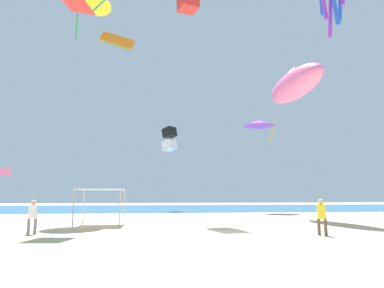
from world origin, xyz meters
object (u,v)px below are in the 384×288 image
Objects in this scene: person_central at (322,214)px; kite_delta_yellow at (93,0)px; kite_delta_purple at (260,123)px; kite_inflatable_pink at (294,85)px; kite_diamond_red at (78,8)px; kite_box_black at (169,139)px; person_leftmost at (33,214)px; kite_parafoil_orange at (117,41)px; canopy_tent at (101,191)px.

kite_delta_yellow is at bearing -5.52° from person_central.
kite_delta_purple is at bearing -64.88° from person_central.
kite_inflatable_pink is (3.15, 9.39, 9.61)m from person_central.
kite_inflatable_pink is 2.93× the size of kite_diamond_red.
kite_box_black is at bearing -40.01° from person_central.
kite_inflatable_pink is (16.84, 7.50, 9.64)m from person_leftmost.
person_central is at bearing -22.63° from kite_inflatable_pink.
person_leftmost is 0.34× the size of kite_delta_purple.
person_central is 19.55m from kite_diamond_red.
kite_inflatable_pink is 1.60× the size of kite_delta_purple.
kite_inflatable_pink is (16.50, -17.84, -11.61)m from kite_parafoil_orange.
kite_box_black is at bearing 74.75° from canopy_tent.
person_leftmost is at bearing -70.09° from kite_inflatable_pink.
kite_parafoil_orange is at bearing -108.90° from person_leftmost.
person_leftmost is 26.21m from kite_delta_purple.
kite_box_black is 1.09× the size of kite_diamond_red.
kite_box_black is 0.60× the size of kite_parafoil_orange.
person_central is at bearing -166.82° from kite_delta_yellow.
kite_box_black reaches higher than person_leftmost.
person_leftmost is at bearing 4.67° from kite_diamond_red.
person_leftmost is 0.56× the size of kite_box_black.
kite_delta_purple is at bearing 174.12° from kite_inflatable_pink.
kite_box_black is at bearing -13.98° from kite_parafoil_orange.
kite_delta_yellow is at bearing -109.65° from person_leftmost.
person_leftmost is at bearing -151.84° from kite_box_black.
kite_delta_purple is at bearing -152.09° from person_leftmost.
kite_delta_purple reaches higher than person_leftmost.
kite_delta_purple is at bearing 141.67° from kite_diamond_red.
kite_diamond_red is at bearing -115.48° from person_leftmost.
canopy_tent is 29.20m from kite_parafoil_orange.
kite_delta_yellow is 16.20m from kite_parafoil_orange.
canopy_tent is 5.08m from person_leftmost.
kite_delta_yellow is (0.26, 9.64, 17.30)m from person_leftmost.
kite_delta_yellow is 6.96m from kite_diamond_red.
kite_inflatable_pink reaches higher than person_leftmost.
canopy_tent is at bearing -138.41° from person_leftmost.
kite_delta_yellow is (-13.43, 11.52, 17.27)m from person_central.
kite_delta_yellow reaches higher than canopy_tent.
kite_delta_purple is at bearing 42.67° from canopy_tent.
kite_inflatable_pink is at bearing -133.52° from kite_delta_yellow.
person_leftmost is 0.61× the size of kite_diamond_red.
kite_delta_yellow reaches higher than kite_inflatable_pink.
canopy_tent is at bearing -148.66° from kite_box_black.
kite_box_black is 20.10m from kite_diamond_red.
kite_inflatable_pink reaches higher than kite_delta_purple.
canopy_tent is at bearing 109.91° from kite_diamond_red.
person_central is at bearing 123.80° from kite_delta_purple.
person_leftmost is 33.07m from kite_parafoil_orange.
person_central is 25.83m from kite_box_black.
kite_parafoil_orange reaches higher than kite_box_black.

